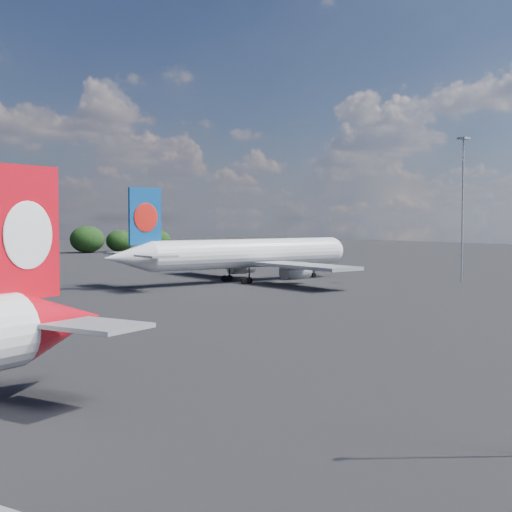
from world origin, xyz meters
TOP-DOWN VIEW (x-y plane):
  - china_southern_airliner at (54.42, 67.42)m, footprint 47.43×45.01m
  - floodlight_mast_near at (84.79, 45.33)m, footprint 1.60×1.60m

SIDE VIEW (x-z plane):
  - china_southern_airliner at x=54.42m, z-range -3.03..12.49m
  - floodlight_mast_near at x=84.79m, z-range 3.37..27.80m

